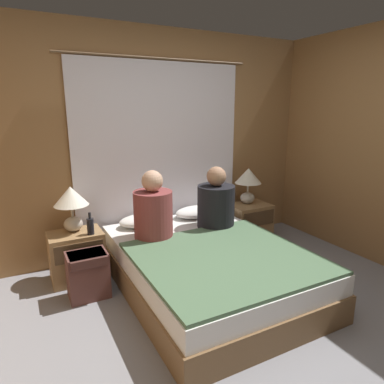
# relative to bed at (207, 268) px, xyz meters

# --- Properties ---
(ground_plane) EXTENTS (16.00, 16.00, 0.00)m
(ground_plane) POSITION_rel_bed_xyz_m (0.00, -0.78, -0.21)
(ground_plane) COLOR gray
(wall_back) EXTENTS (3.95, 0.06, 2.50)m
(wall_back) POSITION_rel_bed_xyz_m (0.00, 1.13, 1.04)
(wall_back) COLOR olive
(wall_back) RESTS_ON ground_plane
(curtain_panel) EXTENTS (2.16, 0.02, 2.18)m
(curtain_panel) POSITION_rel_bed_xyz_m (0.00, 1.07, 0.88)
(curtain_panel) COLOR silver
(curtain_panel) RESTS_ON ground_plane
(bed) EXTENTS (1.49, 2.04, 0.42)m
(bed) POSITION_rel_bed_xyz_m (0.00, 0.00, 0.00)
(bed) COLOR brown
(bed) RESTS_ON ground_plane
(nightstand_left) EXTENTS (0.50, 0.37, 0.49)m
(nightstand_left) POSITION_rel_bed_xyz_m (-1.05, 0.75, 0.04)
(nightstand_left) COLOR #937047
(nightstand_left) RESTS_ON ground_plane
(nightstand_right) EXTENTS (0.50, 0.37, 0.49)m
(nightstand_right) POSITION_rel_bed_xyz_m (1.05, 0.75, 0.04)
(nightstand_right) COLOR #937047
(nightstand_right) RESTS_ON ground_plane
(lamp_left) EXTENTS (0.33, 0.33, 0.45)m
(lamp_left) POSITION_rel_bed_xyz_m (-1.05, 0.81, 0.58)
(lamp_left) COLOR #B2A899
(lamp_left) RESTS_ON nightstand_left
(lamp_right) EXTENTS (0.33, 0.33, 0.45)m
(lamp_right) POSITION_rel_bed_xyz_m (1.05, 0.81, 0.58)
(lamp_right) COLOR #B2A899
(lamp_right) RESTS_ON nightstand_right
(pillow_left) EXTENTS (0.52, 0.33, 0.12)m
(pillow_left) POSITION_rel_bed_xyz_m (-0.33, 0.81, 0.27)
(pillow_left) COLOR white
(pillow_left) RESTS_ON bed
(pillow_right) EXTENTS (0.52, 0.33, 0.12)m
(pillow_right) POSITION_rel_bed_xyz_m (0.33, 0.81, 0.27)
(pillow_right) COLOR white
(pillow_right) RESTS_ON bed
(blanket_on_bed) EXTENTS (1.43, 1.38, 0.03)m
(blanket_on_bed) POSITION_rel_bed_xyz_m (0.00, -0.30, 0.23)
(blanket_on_bed) COLOR #4C6B4C
(blanket_on_bed) RESTS_ON bed
(person_left_in_bed) EXTENTS (0.38, 0.38, 0.67)m
(person_left_in_bed) POSITION_rel_bed_xyz_m (-0.36, 0.43, 0.48)
(person_left_in_bed) COLOR brown
(person_left_in_bed) RESTS_ON bed
(person_right_in_bed) EXTENTS (0.39, 0.39, 0.65)m
(person_right_in_bed) POSITION_rel_bed_xyz_m (0.35, 0.43, 0.47)
(person_right_in_bed) COLOR black
(person_right_in_bed) RESTS_ON bed
(beer_bottle_on_left_stand) EXTENTS (0.07, 0.07, 0.22)m
(beer_bottle_on_left_stand) POSITION_rel_bed_xyz_m (-0.92, 0.64, 0.36)
(beer_bottle_on_left_stand) COLOR black
(beer_bottle_on_left_stand) RESTS_ON nightstand_left
(backpack_on_floor) EXTENTS (0.35, 0.29, 0.42)m
(backpack_on_floor) POSITION_rel_bed_xyz_m (-1.02, 0.36, 0.03)
(backpack_on_floor) COLOR brown
(backpack_on_floor) RESTS_ON ground_plane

